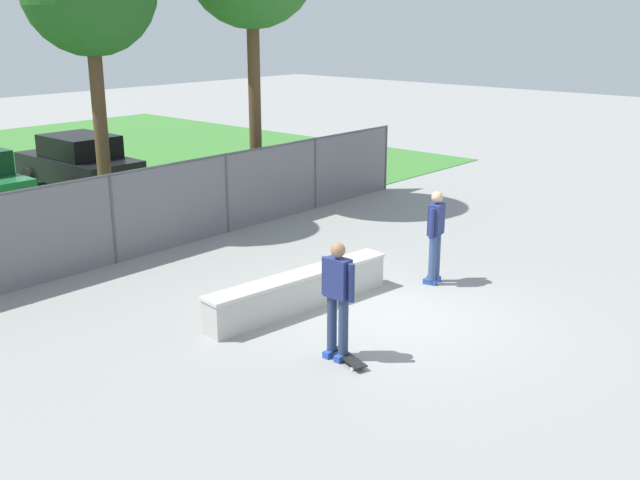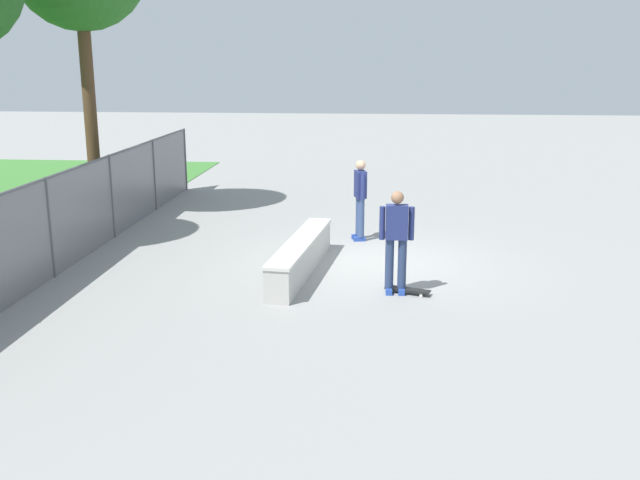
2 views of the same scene
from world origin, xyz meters
name	(u,v)px [view 1 (image 1 of 2)]	position (x,y,z in m)	size (l,w,h in m)	color
ground_plane	(398,316)	(0.00, 0.00, 0.00)	(80.00, 80.00, 0.00)	gray
concrete_ledge	(300,291)	(-0.87, 1.50, 0.33)	(3.90, 0.89, 0.65)	#B7B5AD
skateboarder	(338,295)	(-1.95, -0.29, 1.01)	(0.28, 0.60, 1.82)	#2647A5
skateboard	(348,358)	(-1.97, -0.51, 0.07)	(0.45, 0.82, 0.09)	black
chainlink_fence	(174,202)	(0.00, 6.11, 1.03)	(15.70, 0.07, 1.91)	#4C4C51
car_black	(79,163)	(1.69, 12.74, 0.84)	(2.02, 4.20, 1.66)	black
bystander	(436,233)	(1.82, 0.46, 1.01)	(0.59, 0.35, 1.82)	#2647A5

